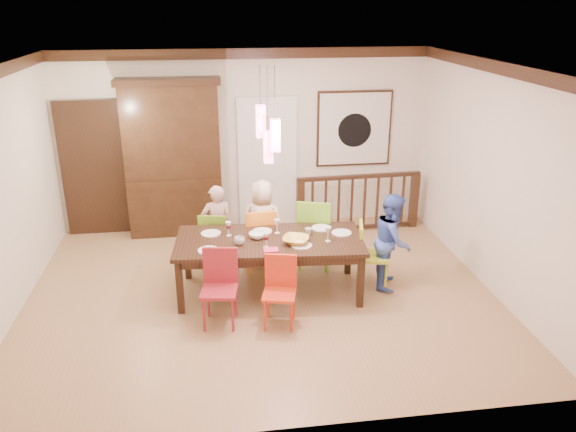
{
  "coord_description": "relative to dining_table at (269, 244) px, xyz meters",
  "views": [
    {
      "loc": [
        -0.56,
        -6.46,
        3.59
      ],
      "look_at": [
        0.39,
        0.28,
        0.96
      ],
      "focal_mm": 35.0,
      "sensor_mm": 36.0,
      "label": 1
    }
  ],
  "objects": [
    {
      "name": "ceiling",
      "position": [
        -0.11,
        -0.05,
        2.22
      ],
      "size": [
        6.0,
        6.0,
        0.0
      ],
      "primitive_type": "plane",
      "rotation": [
        3.14,
        0.0,
        0.0
      ],
      "color": "white",
      "rests_on": "wall_back"
    },
    {
      "name": "painting",
      "position": [
        1.69,
        2.41,
        0.92
      ],
      "size": [
        1.25,
        0.06,
        1.25
      ],
      "color": "black",
      "rests_on": "wall_back"
    },
    {
      "name": "plate_far_mid",
      "position": [
        -0.07,
        0.25,
        0.08
      ],
      "size": [
        0.26,
        0.26,
        0.01
      ],
      "primitive_type": "cylinder",
      "color": "white",
      "rests_on": "dining_table"
    },
    {
      "name": "cup_right",
      "position": [
        0.52,
        0.09,
        0.12
      ],
      "size": [
        0.1,
        0.1,
        0.09
      ],
      "primitive_type": "imported",
      "rotation": [
        0.0,
        0.0,
        0.15
      ],
      "color": "silver",
      "rests_on": "dining_table"
    },
    {
      "name": "floor",
      "position": [
        -0.11,
        -0.05,
        -0.68
      ],
      "size": [
        6.0,
        6.0,
        0.0
      ],
      "primitive_type": "plane",
      "color": "#A4834F",
      "rests_on": "ground"
    },
    {
      "name": "napkin",
      "position": [
        -0.02,
        -0.35,
        0.08
      ],
      "size": [
        0.18,
        0.14,
        0.01
      ],
      "primitive_type": "cube",
      "color": "#D83359",
      "rests_on": "dining_table"
    },
    {
      "name": "chair_far_left",
      "position": [
        -0.69,
        0.83,
        -0.19
      ],
      "size": [
        0.44,
        0.44,
        0.86
      ],
      "rotation": [
        0.0,
        0.0,
        2.98
      ],
      "color": "#6DA324",
      "rests_on": "floor"
    },
    {
      "name": "wine_glass_a",
      "position": [
        -0.51,
        0.19,
        0.17
      ],
      "size": [
        0.08,
        0.08,
        0.19
      ],
      "primitive_type": null,
      "color": "#590C19",
      "rests_on": "dining_table"
    },
    {
      "name": "china_hutch",
      "position": [
        -1.28,
        2.25,
        0.57
      ],
      "size": [
        1.58,
        0.46,
        2.5
      ],
      "color": "black",
      "rests_on": "floor"
    },
    {
      "name": "pendant_cluster",
      "position": [
        0.0,
        -0.0,
        1.43
      ],
      "size": [
        0.27,
        0.21,
        1.14
      ],
      "color": "#EB4670",
      "rests_on": "ceiling"
    },
    {
      "name": "person_end_right",
      "position": [
        1.62,
        -0.02,
        -0.04
      ],
      "size": [
        0.67,
        0.75,
        1.28
      ],
      "primitive_type": "imported",
      "rotation": [
        0.0,
        0.0,
        1.21
      ],
      "color": "#4460BE",
      "rests_on": "floor"
    },
    {
      "name": "plate_far_left",
      "position": [
        -0.73,
        0.28,
        0.08
      ],
      "size": [
        0.26,
        0.26,
        0.01
      ],
      "primitive_type": "cylinder",
      "color": "white",
      "rests_on": "dining_table"
    },
    {
      "name": "wine_glass_b",
      "position": [
        0.12,
        0.18,
        0.17
      ],
      "size": [
        0.08,
        0.08,
        0.19
      ],
      "primitive_type": null,
      "color": "silver",
      "rests_on": "dining_table"
    },
    {
      "name": "serving_bowl",
      "position": [
        0.32,
        -0.17,
        0.11
      ],
      "size": [
        0.42,
        0.42,
        0.08
      ],
      "primitive_type": "imported",
      "rotation": [
        0.0,
        0.0,
        -0.36
      ],
      "color": "gold",
      "rests_on": "dining_table"
    },
    {
      "name": "panel_door",
      "position": [
        -2.51,
        2.4,
        0.37
      ],
      "size": [
        1.04,
        0.07,
        2.24
      ],
      "primitive_type": "cube",
      "color": "black",
      "rests_on": "wall_back"
    },
    {
      "name": "person_far_left",
      "position": [
        -0.64,
        0.88,
        -0.07
      ],
      "size": [
        0.47,
        0.34,
        1.21
      ],
      "primitive_type": "imported",
      "rotation": [
        0.0,
        0.0,
        3.25
      ],
      "color": "beige",
      "rests_on": "floor"
    },
    {
      "name": "chair_near_mid",
      "position": [
        0.02,
        -0.82,
        -0.2
      ],
      "size": [
        0.45,
        0.45,
        0.83
      ],
      "rotation": [
        0.0,
        0.0,
        -0.23
      ],
      "color": "red",
      "rests_on": "floor"
    },
    {
      "name": "balustrade",
      "position": [
        1.67,
        1.9,
        -0.18
      ],
      "size": [
        2.07,
        0.17,
        0.96
      ],
      "rotation": [
        0.0,
        0.0,
        0.05
      ],
      "color": "black",
      "rests_on": "floor"
    },
    {
      "name": "dining_table",
      "position": [
        0.0,
        0.0,
        0.0
      ],
      "size": [
        2.44,
        1.24,
        0.75
      ],
      "rotation": [
        0.0,
        0.0,
        -0.07
      ],
      "color": "black",
      "rests_on": "floor"
    },
    {
      "name": "chair_far_right",
      "position": [
        0.73,
        0.69,
        -0.08
      ],
      "size": [
        0.59,
        0.59,
        1.04
      ],
      "rotation": [
        0.0,
        0.0,
        2.83
      ],
      "color": "#6BB425",
      "rests_on": "floor"
    },
    {
      "name": "plate_near_mid",
      "position": [
        0.37,
        -0.26,
        0.08
      ],
      "size": [
        0.26,
        0.26,
        0.01
      ],
      "primitive_type": "cylinder",
      "color": "white",
      "rests_on": "dining_table"
    },
    {
      "name": "wine_glass_c",
      "position": [
        -0.07,
        -0.24,
        0.17
      ],
      "size": [
        0.08,
        0.08,
        0.19
      ],
      "primitive_type": null,
      "color": "#590C19",
      "rests_on": "dining_table"
    },
    {
      "name": "wall_right",
      "position": [
        2.89,
        -0.05,
        0.77
      ],
      "size": [
        0.0,
        5.0,
        5.0
      ],
      "primitive_type": "plane",
      "rotation": [
        1.57,
        0.0,
        -1.57
      ],
      "color": "beige",
      "rests_on": "floor"
    },
    {
      "name": "plate_near_left",
      "position": [
        -0.77,
        -0.25,
        0.08
      ],
      "size": [
        0.26,
        0.26,
        0.01
      ],
      "primitive_type": "cylinder",
      "color": "white",
      "rests_on": "dining_table"
    },
    {
      "name": "chair_end_right",
      "position": [
        1.38,
        -0.02,
        -0.17
      ],
      "size": [
        0.48,
        0.48,
        0.88
      ],
      "rotation": [
        0.0,
        0.0,
        1.35
      ],
      "color": "#ACBE26",
      "rests_on": "floor"
    },
    {
      "name": "person_far_mid",
      "position": [
        -0.0,
        0.89,
        -0.05
      ],
      "size": [
        0.71,
        0.57,
        1.25
      ],
      "primitive_type": "imported",
      "rotation": [
        0.0,
        0.0,
        2.81
      ],
      "color": "beige",
      "rests_on": "floor"
    },
    {
      "name": "chair_far_mid",
      "position": [
        -0.07,
        0.68,
        -0.14
      ],
      "size": [
        0.45,
        0.45,
        0.94
      ],
      "rotation": [
        0.0,
        0.0,
        3.21
      ],
      "color": "orange",
      "rests_on": "floor"
    },
    {
      "name": "wall_back",
      "position": [
        -0.11,
        2.45,
        0.77
      ],
      "size": [
        6.0,
        0.0,
        6.0
      ],
      "primitive_type": "plane",
      "rotation": [
        1.57,
        0.0,
        0.0
      ],
      "color": "beige",
      "rests_on": "floor"
    },
    {
      "name": "wine_glass_d",
      "position": [
        0.72,
        -0.17,
        0.17
      ],
      "size": [
        0.08,
        0.08,
        0.19
      ],
      "primitive_type": null,
      "color": "silver",
      "rests_on": "dining_table"
    },
    {
      "name": "white_doorway",
      "position": [
        0.24,
        2.42,
        0.37
      ],
      "size": [
        0.97,
        0.05,
        2.22
      ],
      "primitive_type": "cube",
      "color": "silver",
      "rests_on": "wall_back"
    },
    {
      "name": "crown_molding",
      "position": [
        -0.11,
        -0.05,
        2.14
      ],
      "size": [
        6.0,
        5.0,
        0.16
      ],
      "primitive_type": null,
      "color": "black",
      "rests_on": "wall_back"
    },
    {
      "name": "chair_near_left",
      "position": [
        -0.67,
        -0.7,
        -0.16
      ],
      "size": [
        0.47,
        0.47,
        0.91
      ],
      "rotation": [
        0.0,
        0.0,
        -0.16
      ],
      "color": "maroon",
      "rests_on": "floor"
    },
    {
      "name": "small_bowl",
      "position": [
        -0.15,
        0.06,
        0.11
      ],
      "size": [
        0.23,
        0.23,
        0.07
      ],
      "primitive_type": "imported",
      "rotation": [
        0.0,
        0.0,
        0.06
      ],
      "color": "white",
      "rests_on": "dining_table"
    },
    {
      "name": "cup_left",
      "position": [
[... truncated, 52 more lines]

